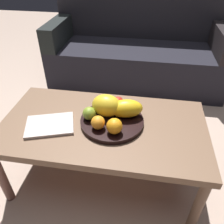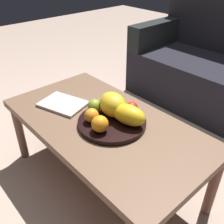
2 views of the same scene
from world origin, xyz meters
name	(u,v)px [view 2 (image 2 of 2)]	position (x,y,z in m)	size (l,w,h in m)	color
ground_plane	(105,180)	(0.00, 0.00, 0.00)	(8.00, 8.00, 0.00)	tan
coffee_table	(104,129)	(0.00, 0.00, 0.38)	(1.12, 0.60, 0.43)	brown
fruit_bowl	(112,122)	(0.05, 0.01, 0.44)	(0.35, 0.35, 0.03)	black
melon_large_front	(128,115)	(0.12, 0.06, 0.51)	(0.18, 0.10, 0.10)	yellow
melon_smaller_beside	(113,104)	(0.01, 0.05, 0.52)	(0.16, 0.12, 0.12)	yellow
orange_front	(100,124)	(0.08, -0.09, 0.50)	(0.08, 0.08, 0.08)	orange
orange_left	(92,115)	(-0.01, -0.07, 0.49)	(0.07, 0.07, 0.07)	orange
apple_front	(132,108)	(0.06, 0.14, 0.49)	(0.06, 0.06, 0.06)	red
apple_left	(95,106)	(-0.07, 0.00, 0.49)	(0.07, 0.07, 0.07)	olive
banana_bunch	(120,110)	(0.03, 0.08, 0.48)	(0.17, 0.12, 0.06)	gold
magazine	(63,104)	(-0.28, -0.07, 0.44)	(0.25, 0.18, 0.02)	beige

